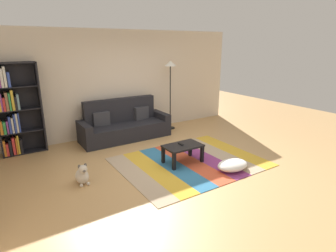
{
  "coord_description": "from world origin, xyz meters",
  "views": [
    {
      "loc": [
        -3.0,
        -4.28,
        2.34
      ],
      "look_at": [
        0.06,
        0.49,
        0.65
      ],
      "focal_mm": 29.5,
      "sensor_mm": 36.0,
      "label": 1
    }
  ],
  "objects_px": {
    "dog": "(82,175)",
    "standing_lamp": "(170,72)",
    "couch": "(124,125)",
    "coffee_table": "(183,148)",
    "bookshelf": "(13,110)",
    "tv_remote": "(181,144)",
    "pouf": "(232,165)"
  },
  "relations": [
    {
      "from": "couch",
      "to": "dog",
      "type": "relative_size",
      "value": 5.69
    },
    {
      "from": "tv_remote",
      "to": "bookshelf",
      "type": "bearing_deg",
      "value": 141.8
    },
    {
      "from": "tv_remote",
      "to": "standing_lamp",
      "type": "bearing_deg",
      "value": 63.83
    },
    {
      "from": "couch",
      "to": "dog",
      "type": "bearing_deg",
      "value": -131.24
    },
    {
      "from": "standing_lamp",
      "to": "tv_remote",
      "type": "xyz_separation_m",
      "value": [
        -1.11,
        -2.1,
        -1.2
      ]
    },
    {
      "from": "couch",
      "to": "coffee_table",
      "type": "xyz_separation_m",
      "value": [
        0.35,
        -2.07,
        -0.02
      ]
    },
    {
      "from": "standing_lamp",
      "to": "tv_remote",
      "type": "bearing_deg",
      "value": -117.98
    },
    {
      "from": "standing_lamp",
      "to": "tv_remote",
      "type": "height_order",
      "value": "standing_lamp"
    },
    {
      "from": "dog",
      "to": "tv_remote",
      "type": "height_order",
      "value": "tv_remote"
    },
    {
      "from": "bookshelf",
      "to": "coffee_table",
      "type": "height_order",
      "value": "bookshelf"
    },
    {
      "from": "bookshelf",
      "to": "standing_lamp",
      "type": "distance_m",
      "value": 3.91
    },
    {
      "from": "pouf",
      "to": "standing_lamp",
      "type": "relative_size",
      "value": 0.34
    },
    {
      "from": "bookshelf",
      "to": "pouf",
      "type": "distance_m",
      "value": 4.7
    },
    {
      "from": "couch",
      "to": "tv_remote",
      "type": "height_order",
      "value": "couch"
    },
    {
      "from": "coffee_table",
      "to": "pouf",
      "type": "relative_size",
      "value": 1.19
    },
    {
      "from": "couch",
      "to": "coffee_table",
      "type": "bearing_deg",
      "value": -80.31
    },
    {
      "from": "bookshelf",
      "to": "coffee_table",
      "type": "bearing_deg",
      "value": -40.5
    },
    {
      "from": "coffee_table",
      "to": "standing_lamp",
      "type": "relative_size",
      "value": 0.4
    },
    {
      "from": "couch",
      "to": "bookshelf",
      "type": "distance_m",
      "value": 2.51
    },
    {
      "from": "dog",
      "to": "standing_lamp",
      "type": "xyz_separation_m",
      "value": [
        3.08,
        1.93,
        1.43
      ]
    },
    {
      "from": "standing_lamp",
      "to": "tv_remote",
      "type": "distance_m",
      "value": 2.66
    },
    {
      "from": "tv_remote",
      "to": "pouf",
      "type": "bearing_deg",
      "value": -52.08
    },
    {
      "from": "standing_lamp",
      "to": "dog",
      "type": "bearing_deg",
      "value": -147.94
    },
    {
      "from": "coffee_table",
      "to": "standing_lamp",
      "type": "distance_m",
      "value": 2.73
    },
    {
      "from": "bookshelf",
      "to": "couch",
      "type": "bearing_deg",
      "value": -6.66
    },
    {
      "from": "pouf",
      "to": "standing_lamp",
      "type": "bearing_deg",
      "value": 80.52
    },
    {
      "from": "bookshelf",
      "to": "coffee_table",
      "type": "xyz_separation_m",
      "value": [
        2.76,
        -2.36,
        -0.67
      ]
    },
    {
      "from": "couch",
      "to": "coffee_table",
      "type": "distance_m",
      "value": 2.11
    },
    {
      "from": "pouf",
      "to": "tv_remote",
      "type": "distance_m",
      "value": 1.1
    },
    {
      "from": "couch",
      "to": "bookshelf",
      "type": "height_order",
      "value": "bookshelf"
    },
    {
      "from": "pouf",
      "to": "standing_lamp",
      "type": "xyz_separation_m",
      "value": [
        0.49,
        2.95,
        1.49
      ]
    },
    {
      "from": "coffee_table",
      "to": "tv_remote",
      "type": "xyz_separation_m",
      "value": [
        -0.01,
        0.05,
        0.08
      ]
    }
  ]
}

